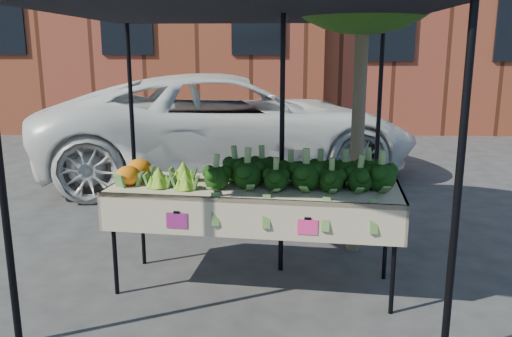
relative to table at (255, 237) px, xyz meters
The scene contains 7 objects.
ground 0.47m from the table, 41.95° to the right, with size 90.00×90.00×0.00m, color #2D2D30.
table is the anchor object (origin of this frame).
canopy 1.03m from the table, 106.63° to the left, with size 3.16×3.16×2.74m, color black, non-canonical shape.
broccoli_heap 0.70m from the table, ahead, with size 1.56×0.59×0.29m, color black.
romanesco_cluster 0.87m from the table, behind, with size 0.45×0.49×0.22m, color #71AF27.
cauliflower_pair 1.17m from the table, behind, with size 0.25×0.45×0.20m, color orange.
street_tree 1.94m from the table, 43.74° to the left, with size 1.91×1.91×3.75m, color #1E4C14, non-canonical shape.
Camera 1 is at (0.17, -4.10, 1.99)m, focal length 36.56 mm.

